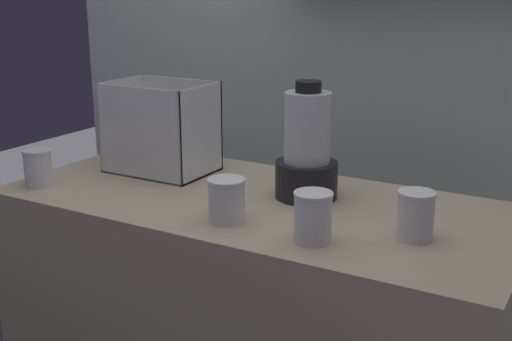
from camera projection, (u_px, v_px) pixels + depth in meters
The scene contains 7 objects.
back_wall_unit at pixel (366, 43), 2.31m from camera, with size 2.60×0.24×2.50m.
carrot_display_bin at pixel (161, 144), 2.02m from camera, with size 0.31×0.22×0.28m.
blender_pitcher at pixel (307, 152), 1.76m from camera, with size 0.17×0.17×0.32m.
juice_cup_carrot_far_left at pixel (38, 170), 1.88m from camera, with size 0.08×0.08×0.11m.
juice_cup_beet_left at pixel (227, 202), 1.60m from camera, with size 0.09×0.09×0.11m.
juice_cup_pomegranate_middle at pixel (313, 220), 1.47m from camera, with size 0.09×0.09×0.12m.
juice_cup_carrot_right at pixel (415, 219), 1.49m from camera, with size 0.09×0.09×0.11m.
Camera 1 is at (0.84, -1.46, 1.47)m, focal length 46.01 mm.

